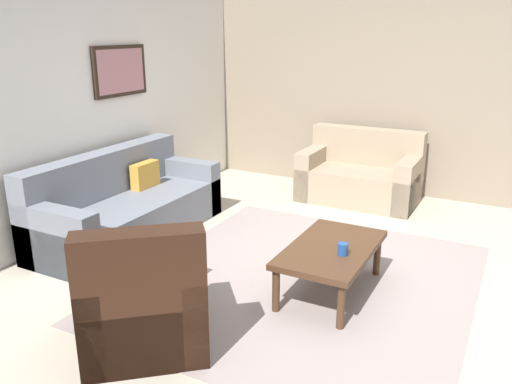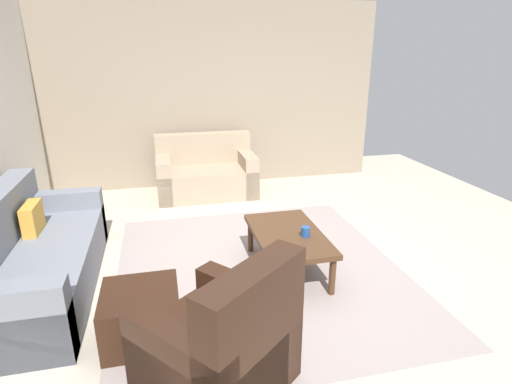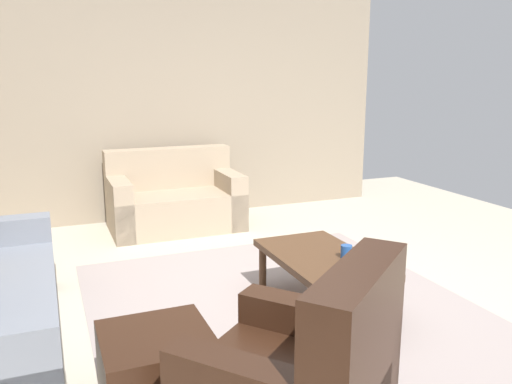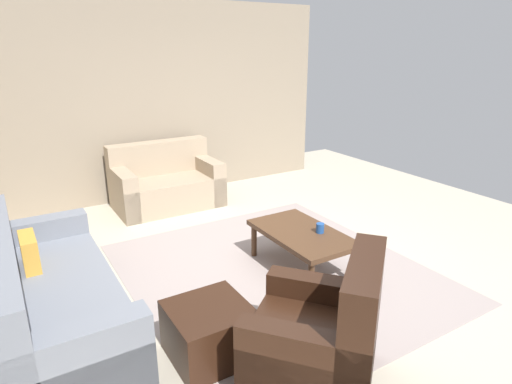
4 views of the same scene
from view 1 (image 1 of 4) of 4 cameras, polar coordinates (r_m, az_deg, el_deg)
The scene contains 11 objects.
ground_plane at distance 4.57m, azimuth 5.22°, elevation -9.81°, with size 8.00×8.00×0.00m, color #B2A893.
rear_partition at distance 5.63m, azimuth -19.92°, elevation 9.43°, with size 6.00×0.12×2.80m, color silver.
stone_feature_panel at distance 6.97m, azimuth 15.32°, elevation 11.25°, with size 0.12×5.20×2.80m, color gray.
area_rug at distance 4.57m, azimuth 5.22°, elevation -9.76°, with size 3.05×2.76×0.01m, color gray.
couch_main at distance 5.61m, azimuth -14.45°, elevation -1.72°, with size 2.15×0.89×0.88m.
couch_loveseat at distance 6.72m, azimuth 11.52°, elevation 1.71°, with size 0.85×1.43×0.88m.
armchair_leather at distance 3.63m, azimuth -12.27°, elevation -12.46°, with size 1.13×1.13×0.95m.
ottoman at distance 4.41m, azimuth -12.22°, elevation -8.34°, with size 0.56×0.56×0.40m, color black.
coffee_table at distance 4.28m, azimuth 8.30°, elevation -6.58°, with size 1.10×0.64×0.41m.
cup at distance 4.11m, azimuth 9.57°, elevation -6.23°, with size 0.08×0.08×0.10m, color #1E478C.
framed_artwork at distance 6.02m, azimuth -14.76°, elevation 12.80°, with size 0.80×0.04×0.55m.
Camera 1 is at (-3.77, -1.52, 2.10)m, focal length 36.24 mm.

